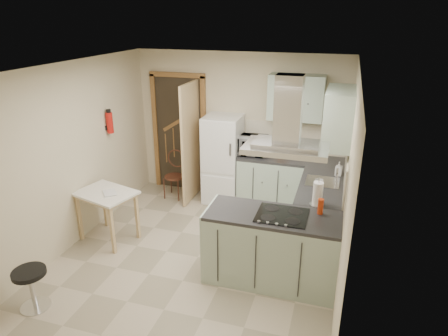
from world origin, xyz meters
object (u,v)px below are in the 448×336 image
(microwave, at_px, (250,145))
(fridge, at_px, (223,159))
(peninsula, at_px, (272,248))
(drop_leaf_table, at_px, (108,216))
(bentwood_chair, at_px, (174,177))
(extractor_hood, at_px, (286,148))
(stool, at_px, (32,289))

(microwave, bearing_deg, fridge, 176.91)
(fridge, bearing_deg, peninsula, -58.26)
(drop_leaf_table, height_order, bentwood_chair, bentwood_chair)
(fridge, height_order, extractor_hood, extractor_hood)
(bentwood_chair, bearing_deg, fridge, 11.98)
(peninsula, relative_size, bentwood_chair, 2.02)
(extractor_hood, xyz_separation_m, drop_leaf_table, (-2.51, 0.26, -1.35))
(peninsula, height_order, drop_leaf_table, peninsula)
(bentwood_chair, bearing_deg, stool, -94.01)
(microwave, bearing_deg, extractor_hood, -69.15)
(extractor_hood, distance_m, drop_leaf_table, 2.86)
(drop_leaf_table, bearing_deg, stool, -75.01)
(fridge, height_order, peninsula, fridge)
(extractor_hood, bearing_deg, peninsula, 180.00)
(drop_leaf_table, distance_m, microwave, 2.48)
(peninsula, height_order, extractor_hood, extractor_hood)
(microwave, bearing_deg, drop_leaf_table, -136.50)
(bentwood_chair, height_order, stool, bentwood_chair)
(microwave, bearing_deg, stool, -119.80)
(stool, distance_m, microwave, 3.73)
(peninsula, xyz_separation_m, stool, (-2.42, -1.26, -0.21))
(extractor_hood, bearing_deg, bentwood_chair, 139.88)
(peninsula, relative_size, extractor_hood, 1.72)
(peninsula, relative_size, microwave, 2.83)
(extractor_hood, distance_m, microwave, 2.25)
(bentwood_chair, relative_size, stool, 1.59)
(fridge, relative_size, peninsula, 0.97)
(bentwood_chair, bearing_deg, peninsula, -39.08)
(bentwood_chair, bearing_deg, drop_leaf_table, -99.53)
(fridge, bearing_deg, drop_leaf_table, -124.56)
(stool, height_order, microwave, microwave)
(fridge, xyz_separation_m, stool, (-1.20, -3.24, -0.51))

